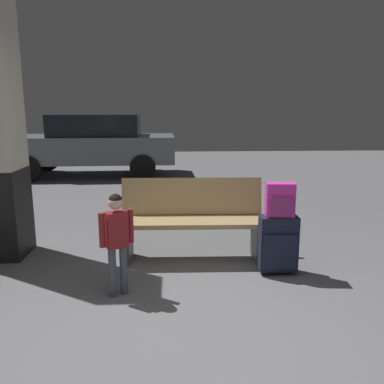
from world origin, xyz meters
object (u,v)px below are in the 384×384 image
Objects in this scene: suitcase at (278,243)px; parked_car_far at (92,143)px; child at (116,234)px; bench at (192,220)px; backpack_bright at (280,200)px.

parked_car_far reaches higher than suitcase.
child is (-1.57, -0.41, 0.26)m from suitcase.
backpack_bright is at bearing -30.79° from bench.
backpack_bright is (0.84, -0.50, 0.33)m from bench.
suitcase is 0.64× the size of child.
backpack_bright is at bearing 14.56° from child.
suitcase is 0.45m from backpack_bright.
backpack_bright is 1.63m from child.
parked_car_far is at bearing 110.44° from bench.
parked_car_far reaches higher than bench.
bench is 6.21m from parked_car_far.
bench is 1.71× the size of child.
suitcase is at bearing -64.51° from parked_car_far.
suitcase is 0.15× the size of parked_car_far.
bench is at bearing -69.56° from parked_car_far.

